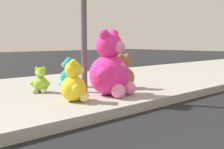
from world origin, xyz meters
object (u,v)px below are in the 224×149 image
at_px(plush_brown, 123,74).
at_px(plush_lime, 40,82).
at_px(plush_yellow, 75,85).
at_px(plush_teal, 68,75).
at_px(sign_pole, 84,0).
at_px(plush_pink_large, 111,69).

xyz_separation_m(plush_brown, plush_lime, (-1.49, 0.72, -0.09)).
relative_size(plush_lime, plush_yellow, 0.72).
bearing_deg(plush_teal, plush_brown, -56.29).
height_order(sign_pole, plush_yellow, sign_pole).
relative_size(plush_brown, plush_yellow, 1.06).
xyz_separation_m(plush_brown, plush_teal, (-0.65, 0.98, -0.04)).
bearing_deg(plush_teal, sign_pole, -105.32).
bearing_deg(plush_teal, plush_pink_large, -94.11).
bearing_deg(plush_brown, plush_lime, 154.12).
relative_size(plush_brown, plush_lime, 1.46).
bearing_deg(plush_lime, plush_teal, 17.10).
relative_size(plush_brown, plush_teal, 1.15).
relative_size(sign_pole, plush_yellow, 4.77).
height_order(sign_pole, plush_lime, sign_pole).
bearing_deg(plush_lime, plush_brown, -25.88).
bearing_deg(plush_lime, plush_pink_large, -56.88).
bearing_deg(plush_yellow, sign_pole, 40.56).
bearing_deg(plush_lime, plush_yellow, -93.24).
height_order(plush_lime, plush_yellow, plush_yellow).
height_order(plush_pink_large, plush_teal, plush_pink_large).
height_order(plush_brown, plush_yellow, plush_brown).
relative_size(plush_pink_large, plush_teal, 1.88).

